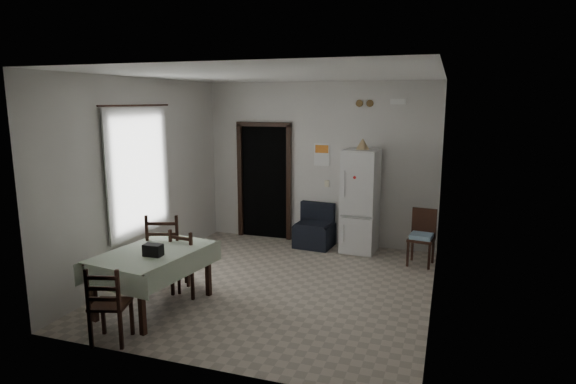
% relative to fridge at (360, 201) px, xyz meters
% --- Properties ---
extents(ground, '(4.50, 4.50, 0.00)m').
position_rel_fridge_xyz_m(ground, '(-0.82, -1.93, -0.88)').
color(ground, '#A69988').
rests_on(ground, ground).
extents(ceiling, '(4.20, 4.50, 0.02)m').
position_rel_fridge_xyz_m(ceiling, '(-0.82, -1.93, 2.02)').
color(ceiling, white).
rests_on(ceiling, ground).
extents(wall_back, '(4.20, 0.02, 2.90)m').
position_rel_fridge_xyz_m(wall_back, '(-0.82, 0.32, 0.57)').
color(wall_back, silver).
rests_on(wall_back, ground).
extents(wall_front, '(4.20, 0.02, 2.90)m').
position_rel_fridge_xyz_m(wall_front, '(-0.82, -4.18, 0.57)').
color(wall_front, silver).
rests_on(wall_front, ground).
extents(wall_left, '(0.02, 4.50, 2.90)m').
position_rel_fridge_xyz_m(wall_left, '(-2.92, -1.93, 0.57)').
color(wall_left, silver).
rests_on(wall_left, ground).
extents(wall_right, '(0.02, 4.50, 2.90)m').
position_rel_fridge_xyz_m(wall_right, '(1.28, -1.93, 0.57)').
color(wall_right, silver).
rests_on(wall_right, ground).
extents(doorway, '(1.06, 0.52, 2.22)m').
position_rel_fridge_xyz_m(doorway, '(-1.87, 0.52, 0.18)').
color(doorway, black).
rests_on(doorway, ground).
extents(window_recess, '(0.10, 1.20, 1.60)m').
position_rel_fridge_xyz_m(window_recess, '(-2.97, -2.13, 0.67)').
color(window_recess, silver).
rests_on(window_recess, ground).
extents(curtain, '(0.02, 1.45, 1.85)m').
position_rel_fridge_xyz_m(curtain, '(-2.86, -2.13, 0.67)').
color(curtain, silver).
rests_on(curtain, ground).
extents(curtain_rod, '(0.02, 1.60, 0.02)m').
position_rel_fridge_xyz_m(curtain_rod, '(-2.85, -2.13, 1.62)').
color(curtain_rod, black).
rests_on(curtain_rod, ground).
extents(calendar, '(0.28, 0.02, 0.40)m').
position_rel_fridge_xyz_m(calendar, '(-0.77, 0.31, 0.74)').
color(calendar, white).
rests_on(calendar, ground).
extents(calendar_image, '(0.24, 0.01, 0.14)m').
position_rel_fridge_xyz_m(calendar_image, '(-0.77, 0.30, 0.84)').
color(calendar_image, orange).
rests_on(calendar_image, ground).
extents(light_switch, '(0.08, 0.02, 0.12)m').
position_rel_fridge_xyz_m(light_switch, '(-0.67, 0.31, 0.22)').
color(light_switch, beige).
rests_on(light_switch, ground).
extents(vent_left, '(0.12, 0.03, 0.12)m').
position_rel_fridge_xyz_m(vent_left, '(-0.12, 0.30, 1.64)').
color(vent_left, brown).
rests_on(vent_left, ground).
extents(vent_right, '(0.12, 0.03, 0.12)m').
position_rel_fridge_xyz_m(vent_right, '(0.06, 0.30, 1.64)').
color(vent_right, brown).
rests_on(vent_right, ground).
extents(emergency_light, '(0.25, 0.07, 0.09)m').
position_rel_fridge_xyz_m(emergency_light, '(0.53, 0.28, 1.67)').
color(emergency_light, white).
rests_on(emergency_light, ground).
extents(fridge, '(0.61, 0.61, 1.76)m').
position_rel_fridge_xyz_m(fridge, '(0.00, 0.00, 0.00)').
color(fridge, silver).
rests_on(fridge, ground).
extents(tan_cone, '(0.23, 0.23, 0.18)m').
position_rel_fridge_xyz_m(tan_cone, '(0.01, 0.03, 0.97)').
color(tan_cone, tan).
rests_on(tan_cone, fridge).
extents(navy_seat, '(0.68, 0.66, 0.76)m').
position_rel_fridge_xyz_m(navy_seat, '(-0.81, 0.00, -0.50)').
color(navy_seat, black).
rests_on(navy_seat, ground).
extents(corner_chair, '(0.43, 0.43, 0.88)m').
position_rel_fridge_xyz_m(corner_chair, '(1.05, -0.40, -0.44)').
color(corner_chair, black).
rests_on(corner_chair, ground).
extents(dining_table, '(1.13, 1.55, 0.74)m').
position_rel_fridge_xyz_m(dining_table, '(-2.00, -3.13, -0.51)').
color(dining_table, '#ABBCA1').
rests_on(dining_table, ground).
extents(black_bag, '(0.22, 0.14, 0.14)m').
position_rel_fridge_xyz_m(black_bag, '(-1.88, -3.29, -0.07)').
color(black_bag, black).
rests_on(black_bag, dining_table).
extents(dining_chair_far_left, '(0.59, 0.59, 1.09)m').
position_rel_fridge_xyz_m(dining_chair_far_left, '(-2.20, -2.52, -0.34)').
color(dining_chair_far_left, black).
rests_on(dining_chair_far_left, ground).
extents(dining_chair_far_right, '(0.44, 0.44, 0.91)m').
position_rel_fridge_xyz_m(dining_chair_far_right, '(-1.82, -2.57, -0.43)').
color(dining_chair_far_right, black).
rests_on(dining_chair_far_right, ground).
extents(dining_chair_near_head, '(0.47, 0.47, 0.87)m').
position_rel_fridge_xyz_m(dining_chair_near_head, '(-1.95, -4.02, -0.44)').
color(dining_chair_near_head, black).
rests_on(dining_chair_near_head, ground).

